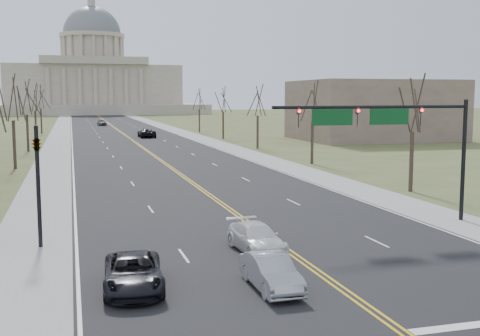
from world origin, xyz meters
TOP-DOWN VIEW (x-y plane):
  - ground at (0.00, 0.00)m, footprint 600.00×600.00m
  - road at (0.00, 110.00)m, footprint 20.00×380.00m
  - cross_road at (0.00, 6.00)m, footprint 120.00×14.00m
  - sidewalk_left at (-12.00, 110.00)m, footprint 4.00×380.00m
  - sidewalk_right at (12.00, 110.00)m, footprint 4.00×380.00m
  - center_line at (0.00, 110.00)m, footprint 0.42×380.00m
  - edge_line_left at (-9.80, 110.00)m, footprint 0.15×380.00m
  - edge_line_right at (9.80, 110.00)m, footprint 0.15×380.00m
  - capitol at (0.00, 249.91)m, footprint 90.00×60.00m
  - signal_mast at (7.45, 13.50)m, footprint 12.12×0.44m
  - signal_left at (-11.50, 13.50)m, footprint 0.32×0.36m
  - tree_r_0 at (15.50, 24.00)m, footprint 3.74×3.74m
  - tree_r_1 at (15.50, 44.00)m, footprint 3.74×3.74m
  - tree_l_1 at (-15.50, 48.00)m, footprint 3.96×3.96m
  - tree_r_2 at (15.50, 64.00)m, footprint 3.74×3.74m
  - tree_l_2 at (-15.50, 68.00)m, footprint 3.96×3.96m
  - tree_r_3 at (15.50, 84.00)m, footprint 3.74×3.74m
  - tree_l_3 at (-15.50, 88.00)m, footprint 3.96×3.96m
  - tree_r_4 at (15.50, 104.00)m, footprint 3.74×3.74m
  - tree_l_4 at (-15.50, 108.00)m, footprint 3.96×3.96m
  - bldg_right_mass at (40.00, 76.00)m, footprint 25.00×20.00m
  - car_sb_inner_lead at (-2.63, 4.27)m, footprint 1.46×4.05m
  - car_sb_outer_lead at (-7.75, 5.63)m, footprint 2.56×4.94m
  - car_sb_inner_second at (-1.52, 9.77)m, footprint 2.15×4.68m
  - car_far_nb at (3.17, 91.33)m, footprint 2.87×5.99m
  - car_far_sb at (-2.43, 137.62)m, footprint 2.37×4.86m

SIDE VIEW (x-z plane):
  - ground at x=0.00m, z-range 0.00..0.00m
  - road at x=0.00m, z-range 0.00..0.01m
  - cross_road at x=0.00m, z-range 0.00..0.01m
  - sidewalk_left at x=-12.00m, z-range 0.00..0.03m
  - sidewalk_right at x=12.00m, z-range 0.00..0.03m
  - center_line at x=0.00m, z-range 0.01..0.02m
  - edge_line_left at x=-9.80m, z-range 0.01..0.02m
  - edge_line_right at x=9.80m, z-range 0.01..0.02m
  - car_sb_inner_second at x=-1.52m, z-range 0.01..1.34m
  - car_sb_inner_lead at x=-2.63m, z-range 0.01..1.34m
  - car_sb_outer_lead at x=-7.75m, z-range 0.01..1.34m
  - car_far_sb at x=-2.43m, z-range 0.01..1.61m
  - car_far_nb at x=3.17m, z-range 0.01..1.66m
  - signal_left at x=-11.50m, z-range 0.71..6.71m
  - bldg_right_mass at x=40.00m, z-range 0.00..10.00m
  - signal_mast at x=7.45m, z-range 2.16..9.36m
  - tree_r_0 at x=15.50m, z-range 2.30..10.80m
  - tree_r_1 at x=15.50m, z-range 2.30..10.80m
  - tree_r_2 at x=15.50m, z-range 2.30..10.80m
  - tree_r_3 at x=15.50m, z-range 2.30..10.80m
  - tree_r_4 at x=15.50m, z-range 2.30..10.80m
  - tree_l_1 at x=-15.50m, z-range 2.44..11.44m
  - tree_l_2 at x=-15.50m, z-range 2.44..11.44m
  - tree_l_3 at x=-15.50m, z-range 2.44..11.44m
  - tree_l_4 at x=-15.50m, z-range 2.44..11.44m
  - capitol at x=0.00m, z-range -10.80..39.20m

